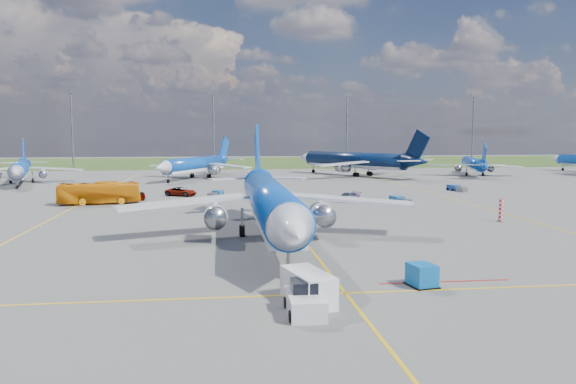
{
  "coord_description": "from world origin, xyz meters",
  "views": [
    {
      "loc": [
        -8.56,
        -56.98,
        11.09
      ],
      "look_at": [
        -0.47,
        8.67,
        4.0
      ],
      "focal_mm": 35.0,
      "sensor_mm": 36.0,
      "label": 1
    }
  ],
  "objects": [
    {
      "name": "bg_jet_nnw",
      "position": [
        -14.15,
        78.27,
        0.0
      ],
      "size": [
        42.0,
        46.11,
        9.8
      ],
      "primitive_type": null,
      "rotation": [
        0.0,
        0.0,
        -0.45
      ],
      "color": "#0C46AC",
      "rests_on": "ground"
    },
    {
      "name": "baggage_tug_w",
      "position": [
        19.23,
        26.55,
        0.52
      ],
      "size": [
        2.28,
        5.12,
        1.11
      ],
      "rotation": [
        0.0,
        0.0,
        0.2
      ],
      "color": "#185B90",
      "rests_on": "ground"
    },
    {
      "name": "baggage_tug_c",
      "position": [
        -9.12,
        39.56,
        0.48
      ],
      "size": [
        2.85,
        4.67,
        1.02
      ],
      "rotation": [
        0.0,
        0.0,
        -0.39
      ],
      "color": "#174E8D",
      "rests_on": "ground"
    },
    {
      "name": "service_car_c",
      "position": [
        11.89,
        30.54,
        0.72
      ],
      "size": [
        5.11,
        4.69,
        1.44
      ],
      "primitive_type": "imported",
      "rotation": [
        0.0,
        0.0,
        -0.89
      ],
      "color": "#999999",
      "rests_on": "ground"
    },
    {
      "name": "taxiway_lines",
      "position": [
        0.17,
        27.7,
        0.01
      ],
      "size": [
        60.25,
        160.0,
        0.02
      ],
      "color": "gold",
      "rests_on": "ground"
    },
    {
      "name": "service_car_b",
      "position": [
        -15.18,
        41.49,
        0.76
      ],
      "size": [
        6.01,
        4.7,
        1.52
      ],
      "primitive_type": "imported",
      "rotation": [
        0.0,
        0.0,
        1.11
      ],
      "color": "#999999",
      "rests_on": "ground"
    },
    {
      "name": "service_van",
      "position": [
        -2.91,
        -21.81,
        1.04
      ],
      "size": [
        3.26,
        5.11,
        2.08
      ],
      "primitive_type": "cube",
      "rotation": [
        0.0,
        0.0,
        0.27
      ],
      "color": "white",
      "rests_on": "ground"
    },
    {
      "name": "bg_jet_ne",
      "position": [
        56.73,
        80.72,
        0.0
      ],
      "size": [
        32.56,
        37.84,
        8.46
      ],
      "primitive_type": null,
      "rotation": [
        0.0,
        0.0,
        2.86
      ],
      "color": "#0C46AC",
      "rests_on": "ground"
    },
    {
      "name": "bg_jet_nw",
      "position": [
        -50.82,
        69.03,
        0.0
      ],
      "size": [
        35.47,
        41.45,
        9.33
      ],
      "primitive_type": null,
      "rotation": [
        0.0,
        0.0,
        0.26
      ],
      "color": "#0C46AC",
      "rests_on": "ground"
    },
    {
      "name": "warning_post",
      "position": [
        26.0,
        8.0,
        1.5
      ],
      "size": [
        0.5,
        0.5,
        3.0
      ],
      "primitive_type": "cylinder",
      "color": "red",
      "rests_on": "ground"
    },
    {
      "name": "grass_strip",
      "position": [
        0.0,
        150.0,
        0.0
      ],
      "size": [
        400.0,
        80.0,
        0.01
      ],
      "primitive_type": "cube",
      "color": "#2D4719",
      "rests_on": "ground"
    },
    {
      "name": "main_airliner",
      "position": [
        -3.44,
        -0.67,
        0.0
      ],
      "size": [
        34.09,
        44.74,
        11.72
      ],
      "primitive_type": null,
      "rotation": [
        0.0,
        0.0,
        -0.0
      ],
      "color": "#0C46AC",
      "rests_on": "ground"
    },
    {
      "name": "uld_container",
      "position": [
        5.88,
        -18.89,
        0.81
      ],
      "size": [
        1.99,
        2.31,
        1.63
      ],
      "primitive_type": "cube",
      "rotation": [
        0.0,
        0.0,
        0.19
      ],
      "color": "#0C5DA9",
      "rests_on": "ground"
    },
    {
      "name": "bg_jet_n",
      "position": [
        25.55,
        82.2,
        0.0
      ],
      "size": [
        52.17,
        54.38,
        11.33
      ],
      "primitive_type": null,
      "rotation": [
        0.0,
        0.0,
        3.77
      ],
      "color": "#07183A",
      "rests_on": "ground"
    },
    {
      "name": "service_car_a",
      "position": [
        -21.52,
        36.91,
        0.65
      ],
      "size": [
        1.77,
        3.9,
        1.3
      ],
      "primitive_type": "imported",
      "rotation": [
        0.0,
        0.0,
        0.06
      ],
      "color": "#999999",
      "rests_on": "ground"
    },
    {
      "name": "baggage_tug_e",
      "position": [
        35.87,
        43.58,
        0.51
      ],
      "size": [
        2.32,
        4.98,
        1.08
      ],
      "rotation": [
        0.0,
        0.0,
        0.22
      ],
      "color": "#184694",
      "rests_on": "ground"
    },
    {
      "name": "ground",
      "position": [
        0.0,
        0.0,
        0.0
      ],
      "size": [
        400.0,
        400.0,
        0.0
      ],
      "primitive_type": "plane",
      "color": "#595957",
      "rests_on": "ground"
    },
    {
      "name": "floodlight_masts",
      "position": [
        10.0,
        110.0,
        12.56
      ],
      "size": [
        202.2,
        0.5,
        22.7
      ],
      "color": "slate",
      "rests_on": "ground"
    },
    {
      "name": "apron_bus",
      "position": [
        -26.98,
        31.92,
        1.72
      ],
      "size": [
        12.67,
        4.85,
        3.44
      ],
      "primitive_type": "imported",
      "rotation": [
        0.0,
        0.0,
        1.73
      ],
      "color": "orange",
      "rests_on": "ground"
    },
    {
      "name": "pushback_tug",
      "position": [
        -3.44,
        -23.92,
        0.79
      ],
      "size": [
        2.19,
        5.77,
        1.95
      ],
      "rotation": [
        0.0,
        0.0,
        -0.01
      ],
      "color": "silver",
      "rests_on": "ground"
    }
  ]
}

